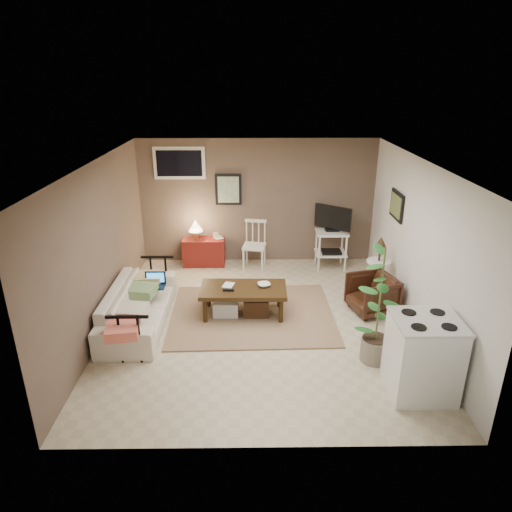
{
  "coord_description": "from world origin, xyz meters",
  "views": [
    {
      "loc": [
        -0.13,
        -6.03,
        3.48
      ],
      "look_at": [
        -0.05,
        0.35,
        0.93
      ],
      "focal_mm": 32.0,
      "sensor_mm": 36.0,
      "label": 1
    }
  ],
  "objects_px": {
    "coffee_table": "(243,299)",
    "armchair": "(372,293)",
    "potted_plant": "(380,302)",
    "red_console": "(203,249)",
    "spindle_chair": "(254,246)",
    "side_table": "(379,260)",
    "stove": "(423,356)",
    "sofa": "(138,299)",
    "tv_stand": "(332,236)"
  },
  "relations": [
    {
      "from": "sofa",
      "to": "spindle_chair",
      "type": "height_order",
      "value": "spindle_chair"
    },
    {
      "from": "tv_stand",
      "to": "side_table",
      "type": "xyz_separation_m",
      "value": [
        0.58,
        -1.22,
        0.0
      ]
    },
    {
      "from": "tv_stand",
      "to": "potted_plant",
      "type": "bearing_deg",
      "value": -88.76
    },
    {
      "from": "red_console",
      "to": "tv_stand",
      "type": "height_order",
      "value": "tv_stand"
    },
    {
      "from": "side_table",
      "to": "potted_plant",
      "type": "distance_m",
      "value": 1.95
    },
    {
      "from": "coffee_table",
      "to": "sofa",
      "type": "bearing_deg",
      "value": -171.36
    },
    {
      "from": "potted_plant",
      "to": "stove",
      "type": "bearing_deg",
      "value": -60.27
    },
    {
      "from": "spindle_chair",
      "to": "armchair",
      "type": "xyz_separation_m",
      "value": [
        1.82,
        -1.81,
        -0.1
      ]
    },
    {
      "from": "coffee_table",
      "to": "red_console",
      "type": "distance_m",
      "value": 2.18
    },
    {
      "from": "sofa",
      "to": "armchair",
      "type": "relative_size",
      "value": 3.11
    },
    {
      "from": "coffee_table",
      "to": "armchair",
      "type": "xyz_separation_m",
      "value": [
        2.01,
        0.09,
        0.05
      ]
    },
    {
      "from": "sofa",
      "to": "stove",
      "type": "bearing_deg",
      "value": -114.06
    },
    {
      "from": "red_console",
      "to": "stove",
      "type": "distance_m",
      "value": 4.84
    },
    {
      "from": "stove",
      "to": "sofa",
      "type": "bearing_deg",
      "value": 155.94
    },
    {
      "from": "sofa",
      "to": "spindle_chair",
      "type": "distance_m",
      "value": 2.75
    },
    {
      "from": "spindle_chair",
      "to": "side_table",
      "type": "distance_m",
      "value": 2.4
    },
    {
      "from": "red_console",
      "to": "stove",
      "type": "relative_size",
      "value": 0.96
    },
    {
      "from": "spindle_chair",
      "to": "potted_plant",
      "type": "xyz_separation_m",
      "value": [
        1.53,
        -3.12,
        0.42
      ]
    },
    {
      "from": "red_console",
      "to": "armchair",
      "type": "xyz_separation_m",
      "value": [
        2.81,
        -1.93,
        0.01
      ]
    },
    {
      "from": "tv_stand",
      "to": "stove",
      "type": "height_order",
      "value": "tv_stand"
    },
    {
      "from": "potted_plant",
      "to": "coffee_table",
      "type": "bearing_deg",
      "value": 144.73
    },
    {
      "from": "spindle_chair",
      "to": "red_console",
      "type": "bearing_deg",
      "value": 172.88
    },
    {
      "from": "coffee_table",
      "to": "tv_stand",
      "type": "distance_m",
      "value": 2.53
    },
    {
      "from": "red_console",
      "to": "spindle_chair",
      "type": "xyz_separation_m",
      "value": [
        0.99,
        -0.12,
        0.11
      ]
    },
    {
      "from": "tv_stand",
      "to": "potted_plant",
      "type": "xyz_separation_m",
      "value": [
        0.07,
        -3.09,
        0.2
      ]
    },
    {
      "from": "red_console",
      "to": "potted_plant",
      "type": "height_order",
      "value": "potted_plant"
    },
    {
      "from": "red_console",
      "to": "potted_plant",
      "type": "relative_size",
      "value": 0.58
    },
    {
      "from": "stove",
      "to": "side_table",
      "type": "bearing_deg",
      "value": 86.69
    },
    {
      "from": "coffee_table",
      "to": "sofa",
      "type": "relative_size",
      "value": 0.64
    },
    {
      "from": "spindle_chair",
      "to": "potted_plant",
      "type": "distance_m",
      "value": 3.5
    },
    {
      "from": "tv_stand",
      "to": "armchair",
      "type": "xyz_separation_m",
      "value": [
        0.35,
        -1.78,
        -0.32
      ]
    },
    {
      "from": "tv_stand",
      "to": "armchair",
      "type": "relative_size",
      "value": 1.86
    },
    {
      "from": "side_table",
      "to": "armchair",
      "type": "relative_size",
      "value": 1.6
    },
    {
      "from": "coffee_table",
      "to": "armchair",
      "type": "distance_m",
      "value": 2.01
    },
    {
      "from": "tv_stand",
      "to": "red_console",
      "type": "bearing_deg",
      "value": 176.44
    },
    {
      "from": "potted_plant",
      "to": "armchair",
      "type": "bearing_deg",
      "value": 77.71
    },
    {
      "from": "coffee_table",
      "to": "tv_stand",
      "type": "bearing_deg",
      "value": 48.48
    },
    {
      "from": "sofa",
      "to": "stove",
      "type": "height_order",
      "value": "stove"
    },
    {
      "from": "side_table",
      "to": "stove",
      "type": "bearing_deg",
      "value": -93.31
    },
    {
      "from": "stove",
      "to": "coffee_table",
      "type": "bearing_deg",
      "value": 138.37
    },
    {
      "from": "side_table",
      "to": "spindle_chair",
      "type": "bearing_deg",
      "value": 148.45
    },
    {
      "from": "armchair",
      "to": "tv_stand",
      "type": "bearing_deg",
      "value": 174.8
    },
    {
      "from": "tv_stand",
      "to": "side_table",
      "type": "distance_m",
      "value": 1.35
    },
    {
      "from": "sofa",
      "to": "spindle_chair",
      "type": "relative_size",
      "value": 2.24
    },
    {
      "from": "side_table",
      "to": "sofa",
      "type": "bearing_deg",
      "value": -166.82
    },
    {
      "from": "red_console",
      "to": "spindle_chair",
      "type": "bearing_deg",
      "value": -7.12
    },
    {
      "from": "coffee_table",
      "to": "stove",
      "type": "height_order",
      "value": "stove"
    },
    {
      "from": "potted_plant",
      "to": "stove",
      "type": "distance_m",
      "value": 0.82
    },
    {
      "from": "side_table",
      "to": "potted_plant",
      "type": "xyz_separation_m",
      "value": [
        -0.51,
        -1.87,
        0.2
      ]
    },
    {
      "from": "coffee_table",
      "to": "potted_plant",
      "type": "xyz_separation_m",
      "value": [
        1.73,
        -1.22,
        0.57
      ]
    }
  ]
}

